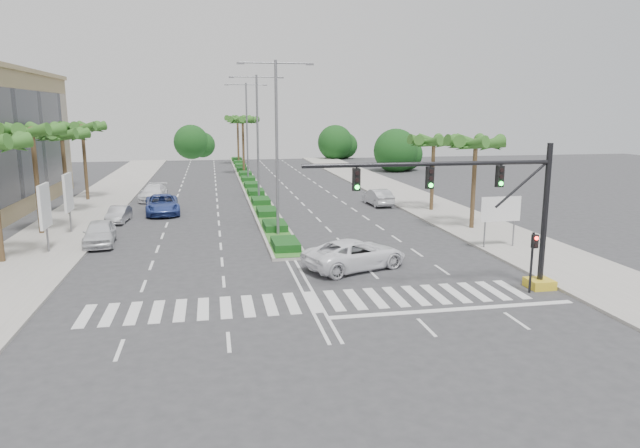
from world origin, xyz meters
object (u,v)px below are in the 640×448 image
object	(u,v)px
car_parked_c	(162,204)
car_parked_d	(154,193)
car_parked_b	(119,214)
car_parked_a	(100,233)
car_crossing	(355,254)
car_right	(378,197)

from	to	relation	value
car_parked_c	car_parked_d	size ratio (longest dim) A/B	1.12
car_parked_b	car_parked_d	bearing A→B (deg)	86.25
car_parked_a	car_parked_d	distance (m)	19.20
car_crossing	car_parked_a	bearing A→B (deg)	38.70
car_right	car_parked_b	bearing A→B (deg)	6.63
car_parked_b	car_parked_d	xyz separation A→B (m)	(1.67, 11.13, 0.14)
car_parked_a	car_parked_c	size ratio (longest dim) A/B	0.80
car_parked_a	car_parked_d	xyz separation A→B (m)	(1.67, 19.13, -0.04)
car_parked_a	car_parked_b	xyz separation A→B (m)	(0.00, 8.00, -0.18)
car_parked_c	car_parked_d	bearing A→B (deg)	94.47
car_parked_a	car_crossing	size ratio (longest dim) A/B	0.80
car_parked_b	car_parked_c	bearing A→B (deg)	49.99
car_crossing	car_right	bearing A→B (deg)	-41.05
car_parked_b	car_crossing	xyz separation A→B (m)	(15.11, -16.72, 0.20)
car_right	car_crossing	bearing A→B (deg)	66.45
car_parked_a	car_right	bearing A→B (deg)	23.50
car_right	car_parked_a	bearing A→B (deg)	24.48
car_parked_b	car_parked_a	bearing A→B (deg)	-85.22
car_parked_a	car_crossing	world-z (taller)	car_crossing
car_parked_b	car_parked_d	distance (m)	11.25
car_right	car_parked_d	bearing A→B (deg)	-22.20
car_parked_c	car_right	distance (m)	19.50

